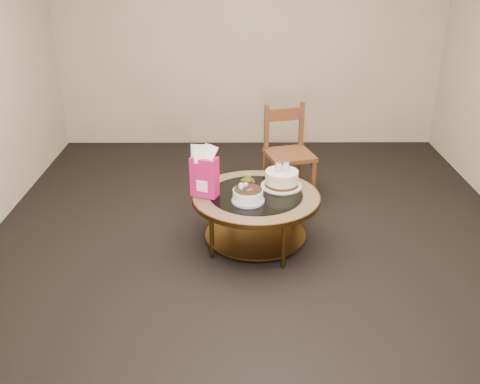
{
  "coord_description": "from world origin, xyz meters",
  "views": [
    {
      "loc": [
        -0.15,
        -3.81,
        2.25
      ],
      "look_at": [
        -0.13,
        0.02,
        0.47
      ],
      "focal_mm": 40.0,
      "sensor_mm": 36.0,
      "label": 1
    }
  ],
  "objects_px": {
    "decorated_cake": "(248,196)",
    "coffee_table": "(256,203)",
    "dining_chair": "(288,152)",
    "cream_cake": "(282,179)",
    "gift_bag": "(205,172)"
  },
  "relations": [
    {
      "from": "cream_cake",
      "to": "gift_bag",
      "type": "height_order",
      "value": "gift_bag"
    },
    {
      "from": "dining_chair",
      "to": "cream_cake",
      "type": "bearing_deg",
      "value": -113.91
    },
    {
      "from": "decorated_cake",
      "to": "coffee_table",
      "type": "bearing_deg",
      "value": 63.84
    },
    {
      "from": "decorated_cake",
      "to": "dining_chair",
      "type": "xyz_separation_m",
      "value": [
        0.4,
        1.08,
        -0.05
      ]
    },
    {
      "from": "dining_chair",
      "to": "gift_bag",
      "type": "bearing_deg",
      "value": -142.53
    },
    {
      "from": "cream_cake",
      "to": "dining_chair",
      "type": "bearing_deg",
      "value": 75.28
    },
    {
      "from": "coffee_table",
      "to": "dining_chair",
      "type": "bearing_deg",
      "value": 70.26
    },
    {
      "from": "coffee_table",
      "to": "cream_cake",
      "type": "distance_m",
      "value": 0.29
    },
    {
      "from": "decorated_cake",
      "to": "cream_cake",
      "type": "relative_size",
      "value": 0.75
    },
    {
      "from": "gift_bag",
      "to": "cream_cake",
      "type": "bearing_deg",
      "value": 35.16
    },
    {
      "from": "gift_bag",
      "to": "dining_chair",
      "type": "relative_size",
      "value": 0.46
    },
    {
      "from": "coffee_table",
      "to": "gift_bag",
      "type": "xyz_separation_m",
      "value": [
        -0.4,
        -0.02,
        0.28
      ]
    },
    {
      "from": "dining_chair",
      "to": "decorated_cake",
      "type": "bearing_deg",
      "value": -125.56
    },
    {
      "from": "gift_bag",
      "to": "decorated_cake",
      "type": "bearing_deg",
      "value": 0.81
    },
    {
      "from": "cream_cake",
      "to": "gift_bag",
      "type": "distance_m",
      "value": 0.65
    }
  ]
}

